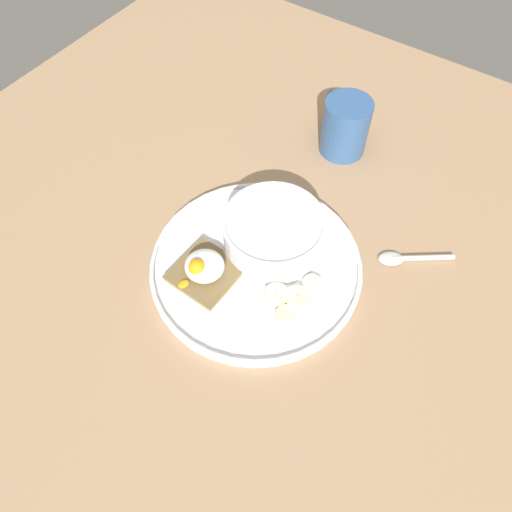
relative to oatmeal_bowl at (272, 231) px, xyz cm
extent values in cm
cube|color=#A47F5D|center=(0.29, -4.29, -4.75)|extent=(120.00, 120.00, 2.00)
cylinder|color=white|center=(0.29, -4.29, -3.25)|extent=(29.40, 29.40, 1.00)
torus|color=white|center=(0.29, -4.29, -2.45)|extent=(29.20, 29.20, 0.60)
cylinder|color=white|center=(0.00, -0.01, -0.20)|extent=(13.96, 13.96, 5.10)
torus|color=white|center=(0.00, -0.01, 2.35)|extent=(14.16, 14.16, 0.60)
cylinder|color=white|center=(0.00, -0.01, -0.51)|extent=(12.56, 12.56, 4.09)
ellipsoid|color=white|center=(0.00, -0.01, 1.34)|extent=(11.94, 11.94, 1.20)
ellipsoid|color=tan|center=(3.37, 1.84, 1.74)|extent=(2.24, 2.12, 0.81)
ellipsoid|color=#A97C5C|center=(0.63, 3.85, 1.75)|extent=(2.11, 1.54, 0.83)
ellipsoid|color=beige|center=(-0.36, -3.98, 1.61)|extent=(1.35, 0.95, 0.54)
ellipsoid|color=#A38559|center=(-0.45, 3.38, 1.61)|extent=(1.41, 1.08, 0.54)
ellipsoid|color=#8A6A4A|center=(0.19, 0.37, 1.68)|extent=(1.54, 1.85, 0.68)
ellipsoid|color=beige|center=(-2.24, -2.31, 1.68)|extent=(1.14, 1.67, 0.69)
ellipsoid|color=#91634D|center=(1.11, 4.14, 1.70)|extent=(1.94, 1.98, 0.73)
cube|color=brown|center=(-4.33, -9.61, -1.84)|extent=(8.51, 8.51, 0.30)
cube|color=#9B7C4B|center=(-4.33, -9.61, -2.24)|extent=(8.34, 8.34, 1.02)
ellipsoid|color=white|center=(-4.33, -9.61, -0.44)|extent=(5.35, 5.26, 2.60)
sphere|color=orange|center=(-4.66, -10.63, 0.30)|extent=(2.38, 2.38, 2.38)
ellipsoid|color=orange|center=(-5.39, -12.90, -1.54)|extent=(1.62, 1.86, 0.36)
cylinder|color=beige|center=(5.52, -7.10, -2.08)|extent=(4.72, 4.75, 1.55)
cylinder|color=#B6B088|center=(5.52, -7.10, -1.53)|extent=(0.84, 0.85, 0.20)
cylinder|color=#F7E4B2|center=(8.03, -5.95, -2.02)|extent=(3.83, 3.95, 1.70)
cylinder|color=#C0B28A|center=(8.03, -5.95, -1.41)|extent=(0.69, 0.70, 0.21)
cylinder|color=beige|center=(7.99, -8.85, -2.25)|extent=(3.41, 3.37, 1.12)
cylinder|color=tan|center=(7.99, -8.85, -1.82)|extent=(0.61, 0.61, 0.17)
cylinder|color=#FBE7C2|center=(8.45, -2.93, -2.30)|extent=(3.87, 3.88, 1.00)
cylinder|color=#C3B497|center=(8.45, -2.93, -1.90)|extent=(0.69, 0.70, 0.16)
cylinder|color=#33598E|center=(-1.24, 23.07, 0.89)|extent=(7.47, 7.47, 9.28)
cylinder|color=#3B1E1B|center=(-1.24, 23.07, 4.41)|extent=(6.35, 6.35, 0.40)
torus|color=#33598E|center=(-5.00, 25.94, 1.35)|extent=(4.65, 3.88, 5.08)
cylinder|color=silver|center=(18.88, 10.13, -3.35)|extent=(7.69, 5.94, 0.80)
ellipsoid|color=silver|center=(15.27, 7.48, -3.35)|extent=(4.32, 4.06, 0.70)
camera|label=1|loc=(21.31, -35.10, 55.14)|focal=35.00mm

